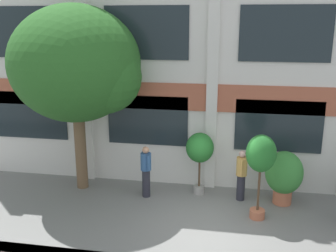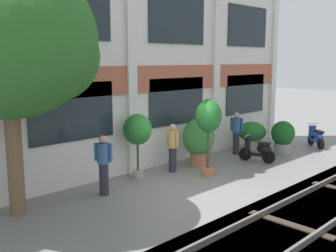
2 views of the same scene
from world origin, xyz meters
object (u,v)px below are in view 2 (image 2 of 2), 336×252
object	(u,v)px
potted_plant_glazed_jar	(252,133)
resident_near_plants	(173,146)
potted_plant_stone_basin	(283,136)
potted_plant_ribbed_drum	(198,139)
resident_watching_tracks	(236,132)
potted_plant_terracotta_small	(137,131)
scooter_second_parked	(259,151)
potted_plant_low_pan	(208,120)
broadleaf_tree	(7,44)
scooter_near_curb	(317,137)
resident_by_doorway	(103,163)

from	to	relation	value
potted_plant_glazed_jar	resident_near_plants	distance (m)	4.86
potted_plant_stone_basin	potted_plant_ribbed_drum	bearing A→B (deg)	162.56
potted_plant_glazed_jar	resident_watching_tracks	xyz separation A→B (m)	(-1.25, -0.09, 0.22)
potted_plant_terracotta_small	scooter_second_parked	bearing A→B (deg)	-18.99
potted_plant_low_pan	broadleaf_tree	bearing A→B (deg)	168.45
potted_plant_ribbed_drum	scooter_second_parked	world-z (taller)	potted_plant_ribbed_drum
broadleaf_tree	potted_plant_low_pan	size ratio (longest dim) A/B	2.42
scooter_near_curb	resident_watching_tracks	size ratio (longest dim) A/B	0.67
resident_by_doorway	resident_watching_tracks	size ratio (longest dim) A/B	1.01
scooter_second_parked	resident_near_plants	bearing A→B (deg)	52.44
scooter_second_parked	resident_by_doorway	xyz separation A→B (m)	(-6.18, 1.05, 0.48)
scooter_near_curb	resident_near_plants	size ratio (longest dim) A/B	0.69
potted_plant_stone_basin	potted_plant_ribbed_drum	distance (m)	3.99
broadleaf_tree	potted_plant_ribbed_drum	distance (m)	7.33
potted_plant_low_pan	potted_plant_terracotta_small	bearing A→B (deg)	143.48
resident_watching_tracks	potted_plant_stone_basin	bearing A→B (deg)	123.34
potted_plant_terracotta_small	resident_near_plants	size ratio (longest dim) A/B	1.27
potted_plant_terracotta_small	resident_near_plants	distance (m)	1.51
broadleaf_tree	resident_watching_tracks	bearing A→B (deg)	-0.34
potted_plant_glazed_jar	scooter_near_curb	bearing A→B (deg)	-38.68
broadleaf_tree	resident_watching_tracks	distance (m)	9.49
potted_plant_ribbed_drum	potted_plant_glazed_jar	size ratio (longest dim) A/B	1.43
potted_plant_stone_basin	resident_watching_tracks	xyz separation A→B (m)	(-1.49, 1.22, 0.19)
potted_plant_ribbed_drum	potted_plant_terracotta_small	distance (m)	2.70
potted_plant_glazed_jar	potted_plant_low_pan	world-z (taller)	potted_plant_low_pan
broadleaf_tree	potted_plant_glazed_jar	size ratio (longest dim) A/B	5.13
potted_plant_low_pan	scooter_near_curb	world-z (taller)	potted_plant_low_pan
resident_by_doorway	potted_plant_ribbed_drum	bearing A→B (deg)	149.90
potted_plant_ribbed_drum	potted_plant_glazed_jar	bearing A→B (deg)	1.78
broadleaf_tree	resident_by_doorway	distance (m)	3.96
potted_plant_glazed_jar	potted_plant_ribbed_drum	bearing A→B (deg)	-178.22
potted_plant_glazed_jar	potted_plant_terracotta_small	world-z (taller)	potted_plant_terracotta_small
potted_plant_stone_basin	resident_near_plants	world-z (taller)	resident_near_plants
potted_plant_glazed_jar	scooter_second_parked	xyz separation A→B (m)	(-1.69, -1.42, -0.25)
scooter_near_curb	broadleaf_tree	bearing A→B (deg)	120.20
potted_plant_ribbed_drum	potted_plant_terracotta_small	xyz separation A→B (m)	(-2.63, 0.24, 0.57)
potted_plant_stone_basin	scooter_near_curb	bearing A→B (deg)	-13.84
potted_plant_stone_basin	potted_plant_low_pan	bearing A→B (deg)	178.98
potted_plant_low_pan	resident_near_plants	distance (m)	1.57
potted_plant_ribbed_drum	scooter_near_curb	xyz separation A→B (m)	(5.81, -1.69, -0.52)
broadleaf_tree	scooter_near_curb	xyz separation A→B (m)	(12.43, -1.77, -3.67)
potted_plant_low_pan	potted_plant_terracotta_small	world-z (taller)	potted_plant_low_pan
broadleaf_tree	potted_plant_low_pan	xyz separation A→B (m)	(5.81, -1.19, -2.25)
scooter_near_curb	resident_by_doorway	bearing A→B (deg)	120.27
potted_plant_ribbed_drum	scooter_near_curb	world-z (taller)	potted_plant_ribbed_drum
broadleaf_tree	potted_plant_glazed_jar	distance (m)	10.74
resident_near_plants	scooter_second_parked	bearing A→B (deg)	-19.47
potted_plant_stone_basin	potted_plant_low_pan	distance (m)	4.75
resident_watching_tracks	potted_plant_ribbed_drum	bearing A→B (deg)	-16.83
potted_plant_stone_basin	potted_plant_low_pan	world-z (taller)	potted_plant_low_pan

